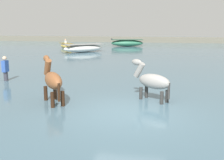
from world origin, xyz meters
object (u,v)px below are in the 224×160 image
Objects in this scene: boat_distant_east at (66,46)px; person_spectator_far at (6,72)px; boat_far_offshore at (83,48)px; horse_lead_chestnut at (53,82)px; horse_trailing_grey at (152,82)px; boat_far_inshore at (127,43)px.

person_spectator_far is at bearing -79.30° from boat_distant_east.
horse_lead_chestnut is at bearing -76.97° from boat_far_offshore.
boat_far_offshore is at bearing 91.27° from person_spectator_far.
horse_trailing_grey reaches higher than boat_far_inshore.
horse_trailing_grey is 0.48× the size of boat_far_offshore.
boat_distant_east is (-7.09, 21.15, -0.45)m from horse_lead_chestnut.
horse_trailing_grey is at bearing -65.88° from boat_far_offshore.
person_spectator_far is (0.31, -14.15, 0.04)m from boat_far_offshore.
boat_distant_east is 1.82× the size of person_spectator_far.
person_spectator_far is (-2.88, -22.17, 0.02)m from boat_far_inshore.
boat_distant_east is at bearing 128.72° from boat_far_offshore.
person_spectator_far is at bearing -97.41° from boat_far_inshore.
boat_far_offshore is at bearing -51.28° from boat_distant_east.
horse_trailing_grey is (3.33, 0.91, -0.09)m from horse_lead_chestnut.
person_spectator_far is (-7.02, 2.25, -0.23)m from horse_trailing_grey.
horse_lead_chestnut is 3.46m from horse_trailing_grey.
boat_far_offshore is 4.94m from boat_distant_east.
boat_far_offshore is at bearing 103.03° from horse_lead_chestnut.
person_spectator_far is (-3.69, 3.16, -0.32)m from horse_lead_chestnut.
horse_trailing_grey is at bearing -17.73° from person_spectator_far.
boat_distant_east reaches higher than boat_far_offshore.
horse_trailing_grey reaches higher than boat_distant_east.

